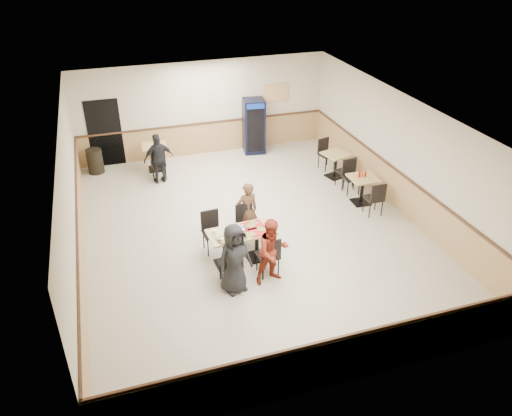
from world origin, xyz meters
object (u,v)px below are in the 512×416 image
object	(u,v)px
diner_woman_left	(234,259)
side_table_far	(336,161)
diner_woman_right	(273,251)
back_table	(155,154)
diner_man_opposite	(247,211)
pepsi_cooler	(254,126)
lone_diner	(159,159)
trash_bin	(95,161)
main_table	(241,241)
side_table_near	(362,186)

from	to	relation	value
diner_woman_left	side_table_far	xyz separation A→B (m)	(4.27, 4.15, -0.27)
diner_woman_right	back_table	world-z (taller)	diner_woman_right
diner_man_opposite	pepsi_cooler	xyz separation A→B (m)	(1.72, 4.87, 0.16)
lone_diner	pepsi_cooler	xyz separation A→B (m)	(3.27, 1.28, 0.14)
diner_woman_right	trash_bin	xyz separation A→B (m)	(-3.33, 6.60, -0.37)
diner_woman_right	lone_diner	size ratio (longest dim) A/B	0.99
back_table	trash_bin	size ratio (longest dim) A/B	1.06
main_table	pepsi_cooler	xyz separation A→B (m)	(2.13, 5.78, 0.36)
trash_bin	side_table_near	bearing A→B (deg)	-31.73
pepsi_cooler	trash_bin	xyz separation A→B (m)	(-5.04, -0.04, -0.52)
diner_woman_left	diner_man_opposite	bearing A→B (deg)	48.89
diner_woman_right	pepsi_cooler	xyz separation A→B (m)	(1.72, 6.65, 0.15)
diner_woman_left	diner_man_opposite	world-z (taller)	diner_woman_left
side_table_near	side_table_far	distance (m)	1.66
side_table_far	lone_diner	bearing A→B (deg)	165.79
main_table	side_table_far	bearing A→B (deg)	36.61
diner_woman_left	diner_woman_right	distance (m)	0.84
main_table	diner_woman_right	world-z (taller)	diner_woman_right
main_table	diner_woman_left	size ratio (longest dim) A/B	0.97
diner_woman_left	pepsi_cooler	bearing A→B (deg)	52.55
side_table_near	pepsi_cooler	bearing A→B (deg)	111.96
diner_woman_left	lone_diner	size ratio (longest dim) A/B	1.04
diner_man_opposite	side_table_far	world-z (taller)	diner_man_opposite
diner_man_opposite	trash_bin	size ratio (longest dim) A/B	1.95
pepsi_cooler	side_table_far	bearing A→B (deg)	-48.12
diner_man_opposite	pepsi_cooler	world-z (taller)	pepsi_cooler
diner_woman_left	diner_woman_right	xyz separation A→B (m)	(0.83, 0.05, -0.03)
main_table	diner_woman_left	world-z (taller)	diner_woman_left
pepsi_cooler	diner_woman_left	bearing A→B (deg)	-102.99
diner_man_opposite	trash_bin	bearing A→B (deg)	-61.51
main_table	pepsi_cooler	distance (m)	6.17
main_table	side_table_far	size ratio (longest dim) A/B	1.74
main_table	diner_man_opposite	size ratio (longest dim) A/B	1.04
lone_diner	pepsi_cooler	world-z (taller)	pepsi_cooler
side_table_far	trash_bin	bearing A→B (deg)	159.67
lone_diner	side_table_far	bearing A→B (deg)	156.59
main_table	trash_bin	size ratio (longest dim) A/B	2.03
diner_woman_right	side_table_far	size ratio (longest dim) A/B	1.71
side_table_near	diner_man_opposite	bearing A→B (deg)	-169.13
diner_man_opposite	trash_bin	xyz separation A→B (m)	(-3.32, 4.82, -0.35)
side_table_near	back_table	distance (m)	6.27
back_table	diner_man_opposite	bearing A→B (deg)	-70.81
diner_woman_left	diner_woman_right	world-z (taller)	diner_woman_left
diner_man_opposite	back_table	bearing A→B (deg)	-76.91
main_table	diner_woman_right	distance (m)	0.99
diner_woman_right	pepsi_cooler	bearing A→B (deg)	66.93
diner_woman_left	trash_bin	size ratio (longest dim) A/B	2.09
diner_man_opposite	side_table_far	size ratio (longest dim) A/B	1.67
diner_woman_right	main_table	bearing A→B (deg)	107.17
pepsi_cooler	diner_man_opposite	bearing A→B (deg)	-101.56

